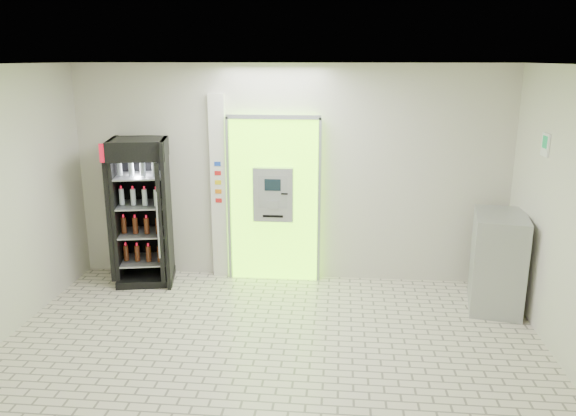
# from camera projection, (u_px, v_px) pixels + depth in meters

# --- Properties ---
(ground) EXTENTS (6.00, 6.00, 0.00)m
(ground) POSITION_uv_depth(u_px,v_px,m) (267.00, 367.00, 5.75)
(ground) COLOR beige
(ground) RESTS_ON ground
(room_shell) EXTENTS (6.00, 6.00, 6.00)m
(room_shell) POSITION_uv_depth(u_px,v_px,m) (265.00, 192.00, 5.27)
(room_shell) COLOR beige
(room_shell) RESTS_ON ground
(atm_assembly) EXTENTS (1.30, 0.24, 2.33)m
(atm_assembly) POSITION_uv_depth(u_px,v_px,m) (274.00, 199.00, 7.78)
(atm_assembly) COLOR #84FF16
(atm_assembly) RESTS_ON ground
(pillar) EXTENTS (0.22, 0.11, 2.60)m
(pillar) POSITION_uv_depth(u_px,v_px,m) (219.00, 188.00, 7.86)
(pillar) COLOR silver
(pillar) RESTS_ON ground
(beverage_cooler) EXTENTS (0.88, 0.84, 2.02)m
(beverage_cooler) POSITION_uv_depth(u_px,v_px,m) (143.00, 214.00, 7.76)
(beverage_cooler) COLOR black
(beverage_cooler) RESTS_ON ground
(steel_cabinet) EXTENTS (0.77, 1.00, 1.21)m
(steel_cabinet) POSITION_uv_depth(u_px,v_px,m) (497.00, 261.00, 7.00)
(steel_cabinet) COLOR #9C9FA4
(steel_cabinet) RESTS_ON ground
(exit_sign) EXTENTS (0.02, 0.22, 0.26)m
(exit_sign) POSITION_uv_depth(u_px,v_px,m) (546.00, 145.00, 6.27)
(exit_sign) COLOR white
(exit_sign) RESTS_ON room_shell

